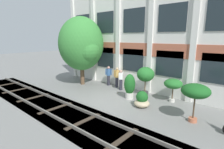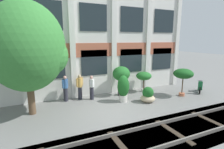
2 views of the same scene
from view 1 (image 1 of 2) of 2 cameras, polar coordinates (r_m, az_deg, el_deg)
The scene contains 12 objects.
ground_plane at distance 11.71m, azimuth -1.55°, elevation -7.71°, with size 80.00×80.00×0.00m, color slate.
apartment_facade at distance 13.50m, azimuth 7.61°, elevation 13.37°, with size 14.61×0.64×8.63m.
rail_tracks at distance 9.83m, azimuth -14.47°, elevation -12.98°, with size 22.25×2.80×0.43m.
broadleaf_tree at distance 14.77m, azimuth -10.01°, elevation 9.45°, with size 3.86×3.67×5.61m.
potted_plant_stone_basin at distance 11.43m, azimuth 5.77°, elevation -3.67°, with size 0.73×0.73×1.65m.
potted_plant_low_pan at distance 11.38m, azimuth 19.34°, elevation -3.01°, with size 1.12×1.12×1.47m.
potted_plant_tall_urn at distance 12.01m, azimuth 10.88°, elevation -0.23°, with size 1.17×1.17×2.01m.
potted_plant_terracotta_small at distance 8.97m, azimuth 25.62°, elevation -5.11°, with size 1.29×1.29×1.88m.
potted_plant_wide_bowl at distance 10.33m, azimuth 9.73°, elevation -8.27°, with size 0.90×0.90×0.95m.
resident_by_doorway at distance 14.55m, azimuth -1.14°, elevation -0.22°, with size 0.42×0.38×1.61m.
resident_watching_tracks at distance 13.30m, azimuth 2.90°, elevation -1.55°, with size 0.34×0.53×1.56m.
resident_near_plants at distance 13.97m, azimuth 1.64°, elevation -0.72°, with size 0.48×0.34×1.62m.
Camera 1 is at (7.44, -8.12, 3.97)m, focal length 28.00 mm.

